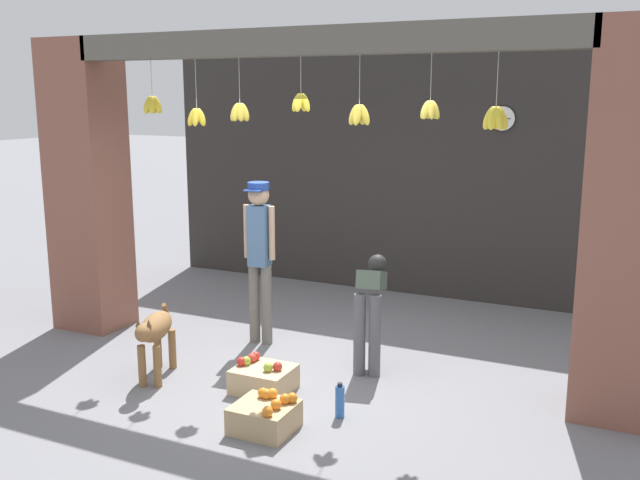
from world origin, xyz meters
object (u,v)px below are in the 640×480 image
at_px(fruit_crate_oranges, 265,416).
at_px(wall_clock, 503,119).
at_px(shopkeeper, 260,249).
at_px(fruit_crate_apples, 263,378).
at_px(water_bottle, 340,401).
at_px(worker_stooping, 371,300).
at_px(dog, 155,332).

height_order(fruit_crate_oranges, wall_clock, wall_clock).
bearing_deg(wall_clock, fruit_crate_oranges, -102.18).
distance_m(shopkeeper, fruit_crate_apples, 1.51).
relative_size(fruit_crate_apples, water_bottle, 1.69).
bearing_deg(wall_clock, shopkeeper, -128.21).
relative_size(worker_stooping, fruit_crate_oranges, 2.19).
bearing_deg(worker_stooping, wall_clock, 63.58).
bearing_deg(dog, worker_stooping, 103.34).
bearing_deg(worker_stooping, fruit_crate_oranges, -112.16).
distance_m(fruit_crate_oranges, fruit_crate_apples, 0.75).
xyz_separation_m(fruit_crate_oranges, fruit_crate_apples, (-0.38, 0.64, -0.00)).
height_order(dog, water_bottle, dog).
bearing_deg(worker_stooping, dog, -159.54).
height_order(worker_stooping, wall_clock, wall_clock).
height_order(shopkeeper, fruit_crate_apples, shopkeeper).
height_order(shopkeeper, fruit_crate_oranges, shopkeeper).
bearing_deg(dog, shopkeeper, 142.96).
bearing_deg(fruit_crate_apples, shopkeeper, 120.79).
xyz_separation_m(dog, fruit_crate_oranges, (1.40, -0.47, -0.32)).
distance_m(worker_stooping, wall_clock, 3.09).
height_order(worker_stooping, fruit_crate_apples, worker_stooping).
height_order(shopkeeper, wall_clock, wall_clock).
bearing_deg(fruit_crate_apples, water_bottle, -13.24).
height_order(dog, worker_stooping, worker_stooping).
relative_size(fruit_crate_oranges, fruit_crate_apples, 0.93).
xyz_separation_m(fruit_crate_apples, wall_clock, (1.27, 3.48, 2.14)).
bearing_deg(shopkeeper, fruit_crate_apples, 116.86).
bearing_deg(fruit_crate_oranges, wall_clock, 77.82).
bearing_deg(fruit_crate_oranges, worker_stooping, 80.50).
relative_size(dog, water_bottle, 2.84).
distance_m(fruit_crate_apples, wall_clock, 4.28).
bearing_deg(water_bottle, dog, 179.39).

